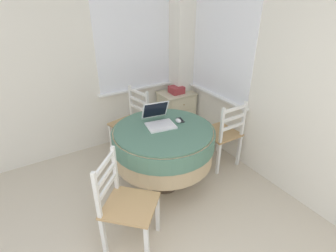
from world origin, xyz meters
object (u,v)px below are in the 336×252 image
(round_dining_table, at_px, (164,142))
(computer_mouse, at_px, (178,121))
(cell_phone, at_px, (180,120))
(dining_chair_near_back_window, at_px, (132,123))
(corner_cabinet, at_px, (176,112))
(dining_chair_near_right_window, at_px, (223,134))
(laptop, at_px, (159,120))
(storage_box, at_px, (176,90))
(dining_chair_camera_near, at_px, (125,205))

(round_dining_table, height_order, computer_mouse, computer_mouse)
(computer_mouse, relative_size, cell_phone, 0.64)
(dining_chair_near_back_window, relative_size, corner_cabinet, 1.35)
(computer_mouse, xyz_separation_m, dining_chair_near_right_window, (0.63, -0.07, -0.32))
(laptop, bearing_deg, corner_cabinet, 47.40)
(dining_chair_near_back_window, xyz_separation_m, storage_box, (0.83, 0.15, 0.27))
(round_dining_table, height_order, cell_phone, cell_phone)
(computer_mouse, bearing_deg, corner_cabinet, 57.56)
(corner_cabinet, bearing_deg, cell_phone, -121.23)
(computer_mouse, bearing_deg, round_dining_table, -168.72)
(dining_chair_near_right_window, distance_m, dining_chair_camera_near, 1.61)
(dining_chair_near_right_window, xyz_separation_m, dining_chair_camera_near, (-1.53, -0.48, 0.00))
(round_dining_table, relative_size, dining_chair_near_back_window, 1.23)
(dining_chair_near_back_window, height_order, dining_chair_near_right_window, same)
(dining_chair_near_right_window, bearing_deg, cell_phone, 170.19)
(dining_chair_near_right_window, bearing_deg, computer_mouse, 173.30)
(laptop, bearing_deg, dining_chair_near_back_window, 90.98)
(dining_chair_near_right_window, height_order, corner_cabinet, dining_chair_near_right_window)
(dining_chair_near_back_window, height_order, corner_cabinet, dining_chair_near_back_window)
(cell_phone, xyz_separation_m, corner_cabinet, (0.58, 0.95, -0.42))
(computer_mouse, xyz_separation_m, cell_phone, (0.04, 0.03, -0.02))
(storage_box, bearing_deg, dining_chair_near_back_window, -169.74)
(cell_phone, xyz_separation_m, dining_chair_camera_near, (-0.95, -0.58, -0.31))
(computer_mouse, height_order, corner_cabinet, computer_mouse)
(round_dining_table, bearing_deg, dining_chair_near_back_window, 89.92)
(dining_chair_near_back_window, bearing_deg, dining_chair_camera_near, -116.60)
(dining_chair_near_right_window, height_order, dining_chair_camera_near, same)
(cell_phone, bearing_deg, corner_cabinet, 58.77)
(cell_phone, bearing_deg, laptop, 168.32)
(computer_mouse, bearing_deg, dining_chair_camera_near, -148.44)
(round_dining_table, distance_m, dining_chair_near_back_window, 0.87)
(laptop, height_order, cell_phone, laptop)
(dining_chair_near_back_window, relative_size, storage_box, 4.63)
(dining_chair_near_back_window, bearing_deg, cell_phone, -71.57)
(dining_chair_near_right_window, relative_size, storage_box, 4.63)
(dining_chair_near_back_window, bearing_deg, corner_cabinet, 10.95)
(dining_chair_camera_near, relative_size, corner_cabinet, 1.35)
(computer_mouse, relative_size, dining_chair_camera_near, 0.09)
(computer_mouse, distance_m, corner_cabinet, 1.24)
(dining_chair_near_back_window, xyz_separation_m, dining_chair_camera_near, (-0.69, -1.37, 0.00))
(dining_chair_camera_near, distance_m, storage_box, 2.16)
(corner_cabinet, bearing_deg, dining_chair_near_right_window, -89.48)
(dining_chair_near_right_window, distance_m, storage_box, 1.07)
(laptop, bearing_deg, computer_mouse, -21.03)
(cell_phone, relative_size, corner_cabinet, 0.20)
(cell_phone, bearing_deg, storage_box, 58.98)
(dining_chair_near_back_window, distance_m, storage_box, 0.88)
(corner_cabinet, bearing_deg, dining_chair_near_back_window, -169.05)
(cell_phone, distance_m, storage_box, 1.09)
(cell_phone, relative_size, dining_chair_camera_near, 0.15)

